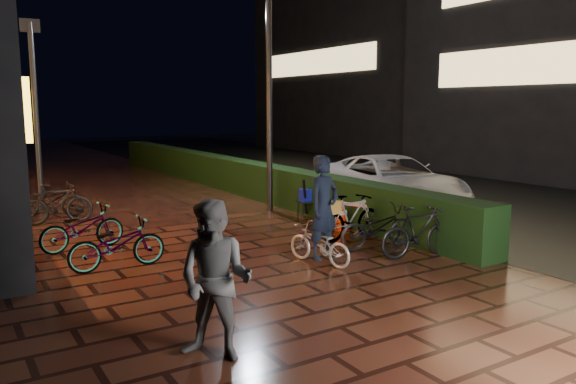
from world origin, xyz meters
TOP-DOWN VIEW (x-y plane):
  - ground at (0.00, 0.00)m, footprint 80.00×80.00m
  - asphalt_road at (9.00, 5.00)m, footprint 11.00×60.00m
  - hedge at (3.30, 8.00)m, footprint 0.70×20.00m
  - bystander_person at (-2.18, -2.74)m, footprint 1.04×1.05m
  - van at (5.50, 3.02)m, footprint 3.04×5.17m
  - far_buildings at (17.23, 9.61)m, footprint 9.08×31.00m
  - lamp_post_hedge at (2.55, 4.29)m, footprint 0.52×0.29m
  - lamp_post_sf at (-2.46, 6.90)m, footprint 0.45×0.13m
  - cyclist at (0.82, -0.43)m, footprint 0.77×1.37m
  - traffic_barrier at (2.96, 1.01)m, footprint 0.85×1.50m
  - cart_assembly at (2.94, 3.12)m, footprint 0.62×0.53m
  - parked_bikes_storefront at (-2.32, 3.83)m, footprint 1.83×5.78m
  - parked_bikes_hedge at (2.40, -0.12)m, footprint 1.83×2.25m

SIDE VIEW (x-z plane):
  - ground at x=0.00m, z-range 0.00..0.00m
  - asphalt_road at x=9.00m, z-range 0.00..0.01m
  - traffic_barrier at x=2.96m, z-range 0.00..0.62m
  - parked_bikes_storefront at x=-2.32m, z-range -0.04..0.89m
  - parked_bikes_hedge at x=2.40m, z-range -0.02..0.90m
  - cart_assembly at x=2.94m, z-range 0.01..0.98m
  - hedge at x=3.30m, z-range 0.00..1.00m
  - van at x=5.50m, z-range 0.01..1.36m
  - cyclist at x=0.82m, z-range -0.24..1.62m
  - bystander_person at x=-2.18m, z-range 0.00..1.71m
  - lamp_post_sf at x=-2.46m, z-range 0.23..4.92m
  - lamp_post_hedge at x=2.55m, z-range 0.28..5.85m
  - far_buildings at x=17.23m, z-range -0.53..13.47m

